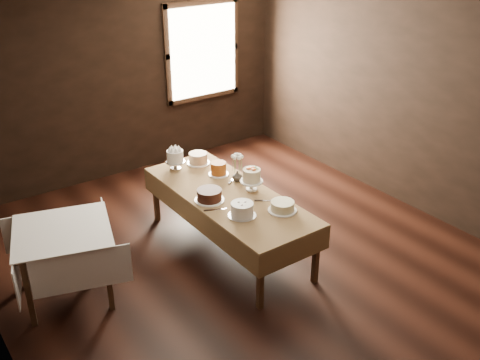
% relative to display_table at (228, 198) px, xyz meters
% --- Properties ---
extents(floor, '(5.00, 6.00, 0.01)m').
position_rel_display_table_xyz_m(floor, '(0.00, -0.42, -0.65)').
color(floor, black).
rests_on(floor, ground).
extents(wall_back, '(5.00, 0.02, 2.80)m').
position_rel_display_table_xyz_m(wall_back, '(0.00, 2.58, 0.75)').
color(wall_back, black).
rests_on(wall_back, ground).
extents(wall_right, '(0.02, 6.00, 2.80)m').
position_rel_display_table_xyz_m(wall_right, '(2.50, -0.42, 0.75)').
color(wall_right, black).
rests_on(wall_right, ground).
extents(window, '(1.10, 0.05, 1.30)m').
position_rel_display_table_xyz_m(window, '(1.30, 2.52, 0.95)').
color(window, '#FFEABF').
rests_on(window, wall_back).
extents(display_table, '(0.89, 2.25, 0.70)m').
position_rel_display_table_xyz_m(display_table, '(0.00, 0.00, 0.00)').
color(display_table, '#3D2615').
rests_on(display_table, ground).
extents(side_table, '(1.11, 1.11, 0.75)m').
position_rel_display_table_xyz_m(side_table, '(-1.76, 0.23, 0.02)').
color(side_table, '#3D2615').
rests_on(side_table, ground).
extents(cake_meringue, '(0.27, 0.27, 0.25)m').
position_rel_display_table_xyz_m(cake_meringue, '(-0.14, 0.89, 0.16)').
color(cake_meringue, silver).
rests_on(cake_meringue, display_table).
extents(cake_speckled, '(0.31, 0.31, 0.13)m').
position_rel_display_table_xyz_m(cake_speckled, '(0.16, 0.88, 0.11)').
color(cake_speckled, white).
rests_on(cake_speckled, display_table).
extents(cake_caramel, '(0.24, 0.24, 0.15)m').
position_rel_display_table_xyz_m(cake_caramel, '(0.19, 0.47, 0.12)').
color(cake_caramel, white).
rests_on(cake_caramel, display_table).
extents(cake_chocolate, '(0.36, 0.36, 0.12)m').
position_rel_display_table_xyz_m(cake_chocolate, '(-0.25, -0.00, 0.11)').
color(cake_chocolate, white).
rests_on(cake_chocolate, display_table).
extents(cake_flowers, '(0.25, 0.25, 0.26)m').
position_rel_display_table_xyz_m(cake_flowers, '(0.26, -0.07, 0.16)').
color(cake_flowers, white).
rests_on(cake_flowers, display_table).
extents(cake_swirl, '(0.29, 0.29, 0.15)m').
position_rel_display_table_xyz_m(cake_swirl, '(-0.16, -0.48, 0.12)').
color(cake_swirl, silver).
rests_on(cake_swirl, display_table).
extents(cake_cream, '(0.30, 0.30, 0.11)m').
position_rel_display_table_xyz_m(cake_cream, '(0.24, -0.63, 0.10)').
color(cake_cream, white).
rests_on(cake_cream, display_table).
extents(cake_server_a, '(0.24, 0.04, 0.01)m').
position_rel_display_table_xyz_m(cake_server_a, '(0.02, -0.27, 0.05)').
color(cake_server_a, silver).
rests_on(cake_server_a, display_table).
extents(cake_server_b, '(0.21, 0.16, 0.01)m').
position_rel_display_table_xyz_m(cake_server_b, '(0.27, -0.39, 0.05)').
color(cake_server_b, silver).
rests_on(cake_server_b, display_table).
extents(cake_server_d, '(0.21, 0.16, 0.01)m').
position_rel_display_table_xyz_m(cake_server_d, '(0.27, 0.28, 0.05)').
color(cake_server_d, silver).
rests_on(cake_server_d, display_table).
extents(cake_server_e, '(0.23, 0.12, 0.01)m').
position_rel_display_table_xyz_m(cake_server_e, '(-0.27, -0.23, 0.05)').
color(cake_server_e, silver).
rests_on(cake_server_e, display_table).
extents(flower_vase, '(0.12, 0.12, 0.12)m').
position_rel_display_table_xyz_m(flower_vase, '(0.27, 0.20, 0.11)').
color(flower_vase, '#2D2823').
rests_on(flower_vase, display_table).
extents(flower_bouquet, '(0.14, 0.14, 0.20)m').
position_rel_display_table_xyz_m(flower_bouquet, '(0.27, 0.20, 0.29)').
color(flower_bouquet, white).
rests_on(flower_bouquet, flower_vase).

